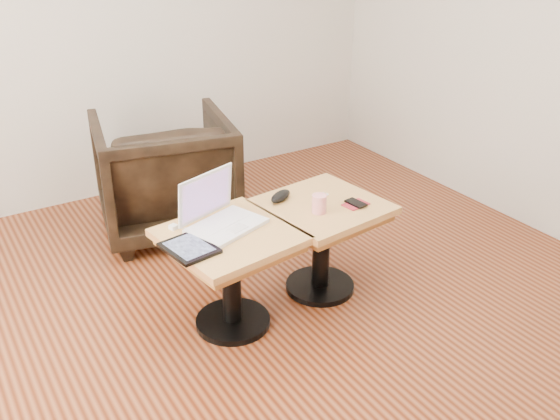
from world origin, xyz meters
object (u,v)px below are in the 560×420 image
side_table_right (322,226)px  striped_cup (319,204)px  side_table_left (230,257)px  laptop (220,216)px  armchair (165,174)px

side_table_right → striped_cup: 0.22m
side_table_right → striped_cup: (-0.08, -0.08, 0.18)m
side_table_left → laptop: size_ratio=1.55×
side_table_right → armchair: 1.25m
laptop → striped_cup: 0.52m
side_table_left → side_table_right: size_ratio=1.02×
side_table_left → laptop: 0.21m
side_table_right → armchair: size_ratio=0.77×
armchair → side_table_right: bearing=123.1°
side_table_right → striped_cup: bearing=-142.0°
striped_cup → armchair: size_ratio=0.11×
armchair → side_table_left: bearing=95.5°
side_table_left → armchair: size_ratio=0.78×
laptop → armchair: size_ratio=0.50×
side_table_left → laptop: laptop is taller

